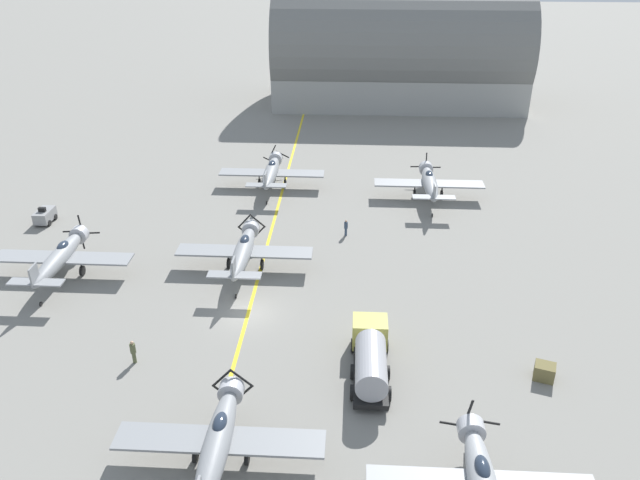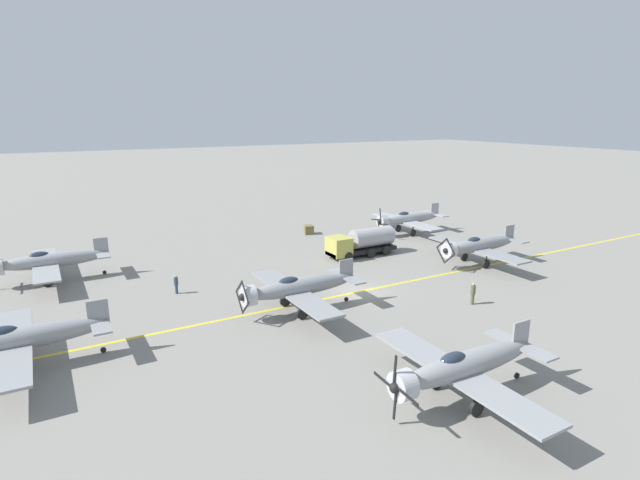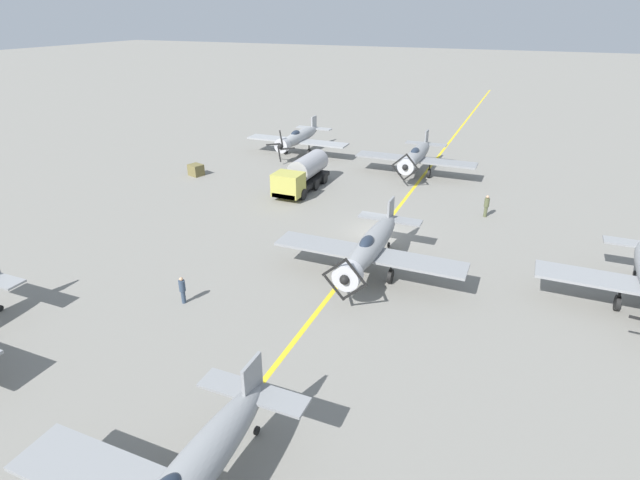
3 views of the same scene
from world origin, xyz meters
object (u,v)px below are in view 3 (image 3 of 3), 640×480
(ground_crew_walking, at_px, (486,205))
(ground_crew_inspecting, at_px, (182,289))
(airplane_near_center, at_px, (416,156))
(airplane_mid_center, at_px, (370,247))
(fuel_tanker, at_px, (302,174))
(airplane_near_right, at_px, (298,138))
(supply_crate_by_tanker, at_px, (196,170))

(ground_crew_walking, height_order, ground_crew_inspecting, ground_crew_walking)
(airplane_near_center, xyz_separation_m, ground_crew_walking, (-7.90, 8.93, -1.01))
(airplane_mid_center, height_order, fuel_tanker, airplane_mid_center)
(airplane_mid_center, xyz_separation_m, airplane_near_right, (16.50, -24.52, 0.00))
(airplane_near_center, relative_size, ground_crew_walking, 6.52)
(ground_crew_inspecting, distance_m, supply_crate_by_tanker, 24.80)
(airplane_mid_center, height_order, ground_crew_walking, airplane_mid_center)
(airplane_mid_center, height_order, airplane_near_right, airplane_near_right)
(airplane_near_center, distance_m, ground_crew_walking, 11.97)
(airplane_mid_center, relative_size, supply_crate_by_tanker, 8.81)
(fuel_tanker, bearing_deg, supply_crate_by_tanker, 0.95)
(airplane_near_center, relative_size, airplane_mid_center, 1.00)
(airplane_mid_center, bearing_deg, fuel_tanker, -42.62)
(airplane_mid_center, distance_m, ground_crew_walking, 14.39)
(fuel_tanker, relative_size, supply_crate_by_tanker, 5.87)
(airplane_near_center, xyz_separation_m, supply_crate_by_tanker, (20.49, 8.84, -1.44))
(supply_crate_by_tanker, bearing_deg, airplane_near_right, -118.96)
(supply_crate_by_tanker, bearing_deg, ground_crew_walking, 179.81)
(fuel_tanker, bearing_deg, airplane_near_right, -63.10)
(airplane_near_center, xyz_separation_m, airplane_mid_center, (-2.23, 22.11, 0.00))
(airplane_mid_center, bearing_deg, supply_crate_by_tanker, -21.87)
(airplane_near_center, distance_m, ground_crew_inspecting, 30.13)
(ground_crew_inspecting, bearing_deg, airplane_near_center, -102.66)
(airplane_near_center, relative_size, fuel_tanker, 1.50)
(airplane_near_center, xyz_separation_m, ground_crew_inspecting, (6.60, 29.38, -1.10))
(airplane_mid_center, height_order, ground_crew_inspecting, airplane_mid_center)
(airplane_mid_center, bearing_deg, ground_crew_walking, -104.86)
(airplane_near_right, distance_m, ground_crew_inspecting, 32.72)
(airplane_mid_center, xyz_separation_m, fuel_tanker, (10.89, -13.47, -0.50))
(airplane_near_center, bearing_deg, supply_crate_by_tanker, 36.50)
(airplane_mid_center, bearing_deg, airplane_near_right, -47.64)
(ground_crew_walking, xyz_separation_m, ground_crew_inspecting, (14.50, 20.45, -0.09))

